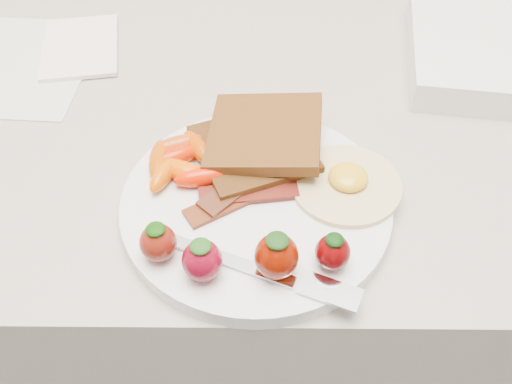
{
  "coord_description": "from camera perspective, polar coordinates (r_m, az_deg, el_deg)",
  "views": [
    {
      "loc": [
        0.01,
        1.16,
        1.34
      ],
      "look_at": [
        0.01,
        1.53,
        0.93
      ],
      "focal_mm": 40.0,
      "sensor_mm": 36.0,
      "label": 1
    }
  ],
  "objects": [
    {
      "name": "toast_upper",
      "position": [
        0.6,
        0.88,
        5.94
      ],
      "size": [
        0.13,
        0.13,
        0.03
      ],
      "primitive_type": "cube",
      "rotation": [
        0.0,
        -0.1,
        -0.1
      ],
      "color": "#311C08",
      "rests_on": "toast_lower"
    },
    {
      "name": "fried_egg",
      "position": [
        0.58,
        9.04,
        0.96
      ],
      "size": [
        0.12,
        0.12,
        0.02
      ],
      "color": "#F4E6BE",
      "rests_on": "plate"
    },
    {
      "name": "notepad",
      "position": [
        0.83,
        -17.15,
        13.71
      ],
      "size": [
        0.12,
        0.16,
        0.01
      ],
      "primitive_type": "cube",
      "rotation": [
        0.0,
        0.0,
        0.17
      ],
      "color": "white",
      "rests_on": "paper_sheet"
    },
    {
      "name": "plate",
      "position": [
        0.57,
        -0.0,
        -1.28
      ],
      "size": [
        0.27,
        0.27,
        0.02
      ],
      "primitive_type": "cylinder",
      "color": "white",
      "rests_on": "counter"
    },
    {
      "name": "toast_lower",
      "position": [
        0.6,
        -0.28,
        4.16
      ],
      "size": [
        0.15,
        0.15,
        0.01
      ],
      "primitive_type": "cube",
      "rotation": [
        0.0,
        0.0,
        0.39
      ],
      "color": "black",
      "rests_on": "plate"
    },
    {
      "name": "paper_sheet",
      "position": [
        0.83,
        -22.04,
        11.73
      ],
      "size": [
        0.18,
        0.23,
        0.0
      ],
      "primitive_type": "cube",
      "rotation": [
        0.0,
        0.0,
        -0.06
      ],
      "color": "beige",
      "rests_on": "counter"
    },
    {
      "name": "counter",
      "position": [
        1.04,
        -0.46,
        -11.0
      ],
      "size": [
        2.0,
        0.6,
        0.9
      ],
      "primitive_type": "cube",
      "color": "gray",
      "rests_on": "ground"
    },
    {
      "name": "baby_carrots",
      "position": [
        0.59,
        -7.63,
        3.03
      ],
      "size": [
        0.09,
        0.1,
        0.02
      ],
      "color": "red",
      "rests_on": "plate"
    },
    {
      "name": "bacon_strips",
      "position": [
        0.57,
        -1.55,
        -0.02
      ],
      "size": [
        0.12,
        0.1,
        0.01
      ],
      "color": "#3F0C06",
      "rests_on": "plate"
    },
    {
      "name": "strawberries",
      "position": [
        0.5,
        -1.46,
        -6.13
      ],
      "size": [
        0.19,
        0.05,
        0.05
      ],
      "color": "maroon",
      "rests_on": "plate"
    },
    {
      "name": "fork",
      "position": [
        0.51,
        1.78,
        -8.17
      ],
      "size": [
        0.18,
        0.08,
        0.0
      ],
      "color": "silver",
      "rests_on": "plate"
    }
  ]
}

